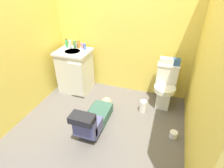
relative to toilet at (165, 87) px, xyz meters
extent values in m
cube|color=#605B56|center=(-0.86, -0.79, -0.39)|extent=(2.99, 3.17, 0.04)
cube|color=#E7CB4F|center=(-0.86, 0.33, 0.83)|extent=(2.65, 0.08, 2.40)
cube|color=#E7CB4F|center=(-2.15, -0.79, 0.83)|extent=(0.08, 2.17, 2.40)
cube|color=#E7CB4F|center=(0.42, -0.79, 0.83)|extent=(0.08, 2.17, 2.40)
cube|color=silver|center=(0.00, -0.04, -0.18)|extent=(0.22, 0.30, 0.38)
cylinder|color=silver|center=(0.00, -0.10, 0.01)|extent=(0.35, 0.35, 0.08)
cube|color=silver|center=(0.00, 0.09, 0.18)|extent=(0.34, 0.17, 0.34)
cube|color=silver|center=(0.00, 0.09, 0.37)|extent=(0.36, 0.19, 0.03)
cube|color=beige|center=(-1.69, -0.04, 0.02)|extent=(0.56, 0.48, 0.78)
cube|color=silver|center=(-1.69, -0.04, 0.43)|extent=(0.60, 0.52, 0.04)
cylinder|color=silver|center=(-1.69, -0.06, 0.43)|extent=(0.28, 0.28, 0.05)
cube|color=beige|center=(-1.54, -0.30, 0.00)|extent=(0.26, 0.03, 0.66)
cylinder|color=silver|center=(-1.69, 0.10, 0.50)|extent=(0.02, 0.02, 0.10)
cube|color=#33594C|center=(-0.92, -0.73, -0.28)|extent=(0.29, 0.52, 0.17)
sphere|color=tan|center=(-0.92, -0.40, -0.27)|extent=(0.19, 0.19, 0.19)
cube|color=#4B4E7B|center=(-0.92, -1.09, -0.19)|extent=(0.31, 0.28, 0.20)
cube|color=#4B4E7B|center=(-0.92, -1.23, -0.07)|extent=(0.31, 0.12, 0.32)
cube|color=black|center=(-0.92, -1.28, 0.11)|extent=(0.31, 0.19, 0.09)
cylinder|color=#33594C|center=(-1.11, -0.57, -0.31)|extent=(0.08, 0.30, 0.08)
cube|color=silver|center=(-0.04, 0.09, 0.43)|extent=(0.22, 0.11, 0.10)
cube|color=#33598C|center=(0.11, 0.09, 0.44)|extent=(0.12, 0.09, 0.11)
cylinder|color=#3A9E5C|center=(-1.88, 0.08, 0.52)|extent=(0.06, 0.06, 0.13)
cylinder|color=black|center=(-1.88, 0.08, 0.60)|extent=(0.02, 0.02, 0.04)
cylinder|color=silver|center=(-1.79, 0.05, 0.53)|extent=(0.05, 0.05, 0.15)
cylinder|color=#52994A|center=(-1.72, 0.10, 0.52)|extent=(0.06, 0.06, 0.14)
cylinder|color=orange|center=(-1.65, 0.11, 0.53)|extent=(0.06, 0.06, 0.15)
cylinder|color=pink|center=(-1.58, 0.11, 0.51)|extent=(0.05, 0.05, 0.11)
cylinder|color=#4568B3|center=(-1.51, 0.08, 0.51)|extent=(0.05, 0.05, 0.11)
cylinder|color=white|center=(-0.30, -0.32, -0.26)|extent=(0.11, 0.11, 0.21)
cylinder|color=white|center=(0.22, -0.75, -0.32)|extent=(0.11, 0.11, 0.10)
camera|label=1|loc=(-0.02, -2.79, 1.67)|focal=29.36mm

